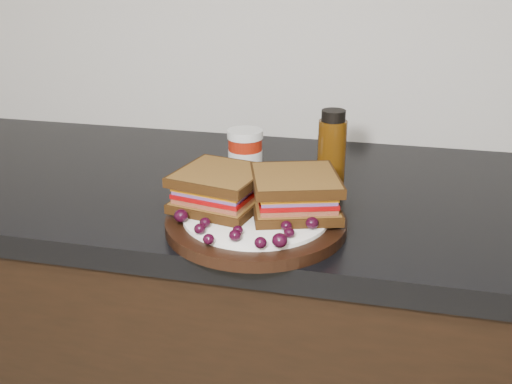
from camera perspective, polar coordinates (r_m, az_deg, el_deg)
countertop at (r=1.06m, az=1.90°, el=-0.24°), size 3.98×0.60×0.04m
plate at (r=0.88m, az=0.00°, el=-3.06°), size 0.28×0.28×0.02m
sandwich_left at (r=0.90m, az=-3.59°, el=0.34°), size 0.15×0.15×0.06m
sandwich_right at (r=0.88m, az=3.91°, el=-0.11°), size 0.16×0.16×0.06m
grape_0 at (r=0.85m, az=-7.50°, el=-2.37°), size 0.02×0.02×0.02m
grape_1 at (r=0.83m, az=-5.11°, el=-3.06°), size 0.02×0.02×0.02m
grape_2 at (r=0.82m, az=-5.65°, el=-3.69°), size 0.02×0.02×0.02m
grape_3 at (r=0.79m, az=-4.76°, el=-4.72°), size 0.02×0.02×0.02m
grape_4 at (r=0.79m, az=-2.11°, el=-4.36°), size 0.02×0.02×0.02m
grape_5 at (r=0.81m, az=-1.84°, el=-3.86°), size 0.02×0.02×0.01m
grape_6 at (r=0.77m, az=0.46°, el=-5.09°), size 0.02×0.02×0.02m
grape_7 at (r=0.78m, az=2.38°, el=-4.86°), size 0.02×0.02×0.02m
grape_8 at (r=0.80m, az=3.34°, el=-4.09°), size 0.02×0.02×0.01m
grape_9 at (r=0.82m, az=3.05°, el=-3.40°), size 0.02×0.02×0.02m
grape_10 at (r=0.83m, az=5.63°, el=-3.09°), size 0.02×0.02×0.02m
grape_11 at (r=0.86m, az=4.77°, el=-2.28°), size 0.02×0.02×0.01m
grape_12 at (r=0.86m, az=5.61°, el=-2.00°), size 0.02×0.02×0.02m
grape_13 at (r=0.90m, az=5.35°, el=-0.99°), size 0.02×0.02×0.02m
grape_14 at (r=0.93m, az=-2.11°, el=-0.12°), size 0.02×0.02×0.02m
grape_15 at (r=0.90m, az=-2.28°, el=-0.78°), size 0.02×0.02×0.02m
grape_16 at (r=0.92m, az=-3.67°, el=-0.51°), size 0.02×0.02×0.01m
grape_17 at (r=0.90m, az=-4.99°, el=-1.00°), size 0.02×0.02×0.02m
grape_18 at (r=0.88m, az=-6.11°, el=-1.66°), size 0.02×0.02×0.02m
grape_19 at (r=0.93m, az=-2.14°, el=-0.02°), size 0.02×0.02×0.02m
grape_20 at (r=0.90m, az=-3.38°, el=-1.14°), size 0.02×0.02×0.02m
grape_21 at (r=0.89m, az=-3.26°, el=-1.33°), size 0.01×0.01×0.01m
condiment_jar at (r=1.06m, az=-1.08°, el=3.68°), size 0.08×0.08×0.10m
oil_bottle at (r=1.03m, az=7.58°, el=4.29°), size 0.07×0.07×0.14m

